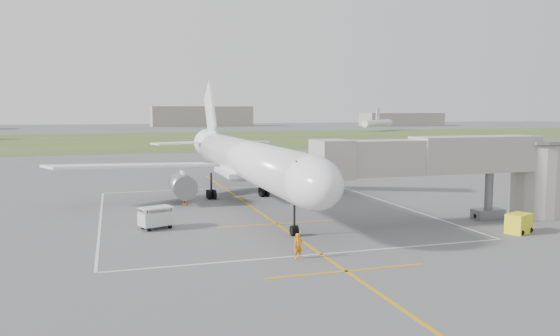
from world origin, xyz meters
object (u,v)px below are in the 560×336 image
object	(u,v)px
airliner	(246,160)
ramp_worker_wing	(185,197)
baggage_cart	(156,218)
ramp_worker_nose	(298,246)
jet_bridge	(467,165)
gpu_unit	(519,224)

from	to	relation	value
airliner	ramp_worker_wing	xyz separation A→B (m)	(-6.12, 0.62, -3.61)
baggage_cart	ramp_worker_nose	xyz separation A→B (m)	(7.89, -11.64, -0.08)
ramp_worker_nose	airliner	bearing A→B (deg)	78.66
jet_bridge	gpu_unit	xyz separation A→B (m)	(1.03, -5.19, -4.00)
gpu_unit	baggage_cart	distance (m)	28.17
gpu_unit	ramp_worker_nose	world-z (taller)	ramp_worker_nose
airliner	jet_bridge	xyz separation A→B (m)	(15.72, -14.25, 0.35)
airliner	ramp_worker_nose	world-z (taller)	airliner
jet_bridge	gpu_unit	distance (m)	6.63
gpu_unit	baggage_cart	xyz separation A→B (m)	(-26.43, 9.76, 0.15)
ramp_worker_nose	jet_bridge	bearing A→B (deg)	15.43
baggage_cart	ramp_worker_nose	bearing A→B (deg)	-76.61
gpu_unit	airliner	bearing A→B (deg)	107.11
airliner	jet_bridge	distance (m)	21.22
baggage_cart	ramp_worker_nose	size ratio (longest dim) A/B	1.78
airliner	baggage_cart	world-z (taller)	airliner
airliner	ramp_worker_nose	bearing A→B (deg)	-94.79
gpu_unit	ramp_worker_nose	xyz separation A→B (m)	(-18.53, -1.88, 0.07)
jet_bridge	ramp_worker_wing	world-z (taller)	jet_bridge
airliner	ramp_worker_nose	distance (m)	21.69
airliner	ramp_worker_wing	distance (m)	7.13
gpu_unit	ramp_worker_wing	size ratio (longest dim) A/B	1.50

